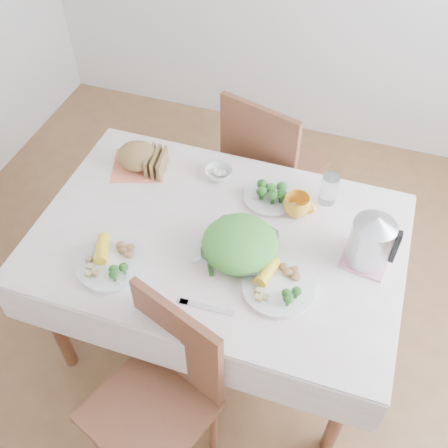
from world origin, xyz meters
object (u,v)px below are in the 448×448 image
(dining_table, at_px, (219,290))
(dinner_plate_left, at_px, (112,264))
(yellow_mug, at_px, (297,205))
(electric_kettle, at_px, (371,240))
(salad_bowl, at_px, (240,249))
(chair_near, at_px, (149,409))
(chair_far, at_px, (275,169))
(dinner_plate_right, at_px, (278,287))

(dining_table, height_order, dinner_plate_left, dinner_plate_left)
(yellow_mug, height_order, electric_kettle, electric_kettle)
(electric_kettle, bearing_deg, salad_bowl, -165.81)
(dining_table, relative_size, chair_near, 1.52)
(salad_bowl, bearing_deg, yellow_mug, 61.39)
(chair_far, bearing_deg, electric_kettle, 142.89)
(chair_near, distance_m, dinner_plate_right, 0.67)
(dining_table, xyz_separation_m, salad_bowl, (0.11, -0.06, 0.42))
(dinner_plate_right, bearing_deg, yellow_mug, 93.86)
(salad_bowl, bearing_deg, chair_near, -105.75)
(chair_far, distance_m, yellow_mug, 0.69)
(salad_bowl, distance_m, yellow_mug, 0.33)
(chair_near, bearing_deg, chair_far, 105.97)
(chair_far, distance_m, dinner_plate_left, 1.18)
(chair_near, height_order, salad_bowl, chair_near)
(chair_near, xyz_separation_m, salad_bowl, (0.17, 0.59, 0.33))
(electric_kettle, bearing_deg, dining_table, -174.67)
(electric_kettle, bearing_deg, chair_far, 125.13)
(electric_kettle, bearing_deg, dinner_plate_right, -140.96)
(dinner_plate_left, relative_size, yellow_mug, 2.37)
(dining_table, distance_m, chair_far, 0.80)
(dining_table, bearing_deg, salad_bowl, -29.07)
(chair_near, distance_m, electric_kettle, 1.05)
(salad_bowl, xyz_separation_m, yellow_mug, (0.16, 0.29, 0.01))
(chair_far, bearing_deg, dining_table, 102.46)
(dining_table, xyz_separation_m, yellow_mug, (0.27, 0.23, 0.43))
(dinner_plate_right, bearing_deg, dinner_plate_left, -171.11)
(dinner_plate_right, bearing_deg, salad_bowl, 148.52)
(chair_near, xyz_separation_m, chair_far, (0.11, 1.45, 0.00))
(salad_bowl, relative_size, dinner_plate_left, 1.03)
(dinner_plate_right, relative_size, yellow_mug, 2.38)
(salad_bowl, xyz_separation_m, electric_kettle, (0.48, 0.13, 0.09))
(chair_near, relative_size, dinner_plate_right, 3.34)
(dinner_plate_left, bearing_deg, salad_bowl, 25.26)
(dining_table, bearing_deg, dinner_plate_left, -140.76)
(chair_near, height_order, dinner_plate_left, chair_near)
(chair_near, xyz_separation_m, dinner_plate_right, (0.35, 0.48, 0.31))
(dinner_plate_right, bearing_deg, chair_far, 104.10)
(chair_far, height_order, dinner_plate_right, chair_far)
(dining_table, relative_size, electric_kettle, 6.08)
(dinner_plate_right, height_order, electric_kettle, electric_kettle)
(salad_bowl, xyz_separation_m, dinner_plate_left, (-0.45, -0.21, -0.02))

